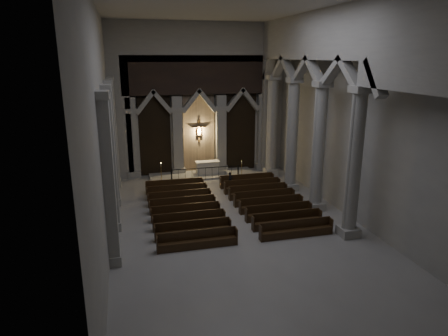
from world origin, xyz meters
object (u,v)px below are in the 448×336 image
object	(u,v)px
altar_rail	(205,172)
candle_stand_right	(242,172)
pews	(227,207)
worshipper	(230,180)
candle_stand_left	(161,177)
altar	(207,167)

from	to	relation	value
altar_rail	candle_stand_right	distance (m)	3.05
candle_stand_right	pews	world-z (taller)	candle_stand_right
altar_rail	candle_stand_right	world-z (taller)	candle_stand_right
candle_stand_right	worshipper	size ratio (longest dim) A/B	1.16
candle_stand_left	worshipper	size ratio (longest dim) A/B	1.33
candle_stand_left	pews	distance (m)	7.94
pews	worshipper	xyz separation A→B (m)	(1.44, 4.61, 0.27)
candle_stand_right	altar_rail	bearing A→B (deg)	-176.04
altar	pews	bearing A→B (deg)	-93.21
candle_stand_right	pews	xyz separation A→B (m)	(-3.02, -6.94, -0.06)
altar	altar_rail	distance (m)	1.51
candle_stand_right	candle_stand_left	bearing A→B (deg)	177.88
candle_stand_right	pews	size ratio (longest dim) A/B	0.14
altar	worshipper	bearing A→B (deg)	-74.54
altar	worshipper	size ratio (longest dim) A/B	1.72
pews	worshipper	size ratio (longest dim) A/B	8.31
candle_stand_left	candle_stand_right	world-z (taller)	candle_stand_left
altar_rail	worshipper	xyz separation A→B (m)	(1.44, -2.12, -0.13)
altar_rail	candle_stand_left	world-z (taller)	candle_stand_left
worshipper	altar	bearing A→B (deg)	119.37
altar_rail	worshipper	world-z (taller)	worshipper
candle_stand_right	worshipper	world-z (taller)	candle_stand_right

